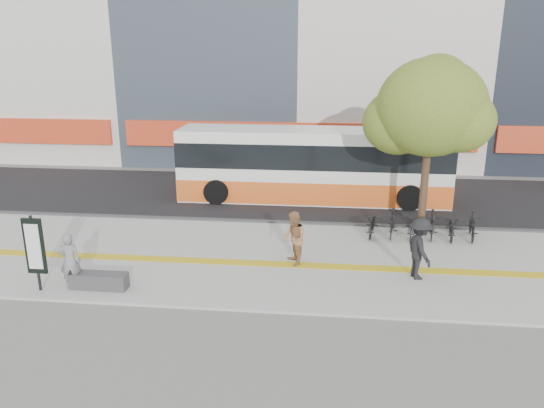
# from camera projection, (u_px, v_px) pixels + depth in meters

# --- Properties ---
(ground) EXTENTS (120.00, 120.00, 0.00)m
(ground) POSITION_uv_depth(u_px,v_px,m) (200.00, 277.00, 15.58)
(ground) COLOR slate
(ground) RESTS_ON ground
(sidewalk) EXTENTS (40.00, 7.00, 0.08)m
(sidewalk) POSITION_uv_depth(u_px,v_px,m) (211.00, 256.00, 16.99)
(sidewalk) COLOR gray
(sidewalk) RESTS_ON ground
(tactile_strip) EXTENTS (40.00, 0.45, 0.01)m
(tactile_strip) POSITION_uv_depth(u_px,v_px,m) (208.00, 261.00, 16.50)
(tactile_strip) COLOR gold
(tactile_strip) RESTS_ON sidewalk
(street) EXTENTS (40.00, 8.00, 0.06)m
(street) POSITION_uv_depth(u_px,v_px,m) (246.00, 194.00, 24.13)
(street) COLOR black
(street) RESTS_ON ground
(curb) EXTENTS (40.00, 0.25, 0.14)m
(curb) POSITION_uv_depth(u_px,v_px,m) (231.00, 221.00, 20.31)
(curb) COLOR #39393B
(curb) RESTS_ON ground
(bench) EXTENTS (1.60, 0.45, 0.45)m
(bench) POSITION_uv_depth(u_px,v_px,m) (99.00, 281.00, 14.61)
(bench) COLOR #39393B
(bench) RESTS_ON sidewalk
(signboard) EXTENTS (0.55, 0.10, 2.20)m
(signboard) POSITION_uv_depth(u_px,v_px,m) (35.00, 247.00, 14.18)
(signboard) COLOR black
(signboard) RESTS_ON sidewalk
(street_tree) EXTENTS (4.40, 3.80, 6.31)m
(street_tree) POSITION_uv_depth(u_px,v_px,m) (430.00, 109.00, 18.11)
(street_tree) COLOR #3C281B
(street_tree) RESTS_ON sidewalk
(bus) EXTENTS (11.73, 2.78, 3.12)m
(bus) POSITION_uv_depth(u_px,v_px,m) (313.00, 167.00, 22.90)
(bus) COLOR white
(bus) RESTS_ON street
(bicycle_row) EXTENTS (4.24, 1.71, 0.96)m
(bicycle_row) POSITION_uv_depth(u_px,v_px,m) (421.00, 225.00, 18.50)
(bicycle_row) COLOR black
(bicycle_row) RESTS_ON sidewalk
(seated_woman) EXTENTS (0.66, 0.51, 1.63)m
(seated_woman) POSITION_uv_depth(u_px,v_px,m) (70.00, 261.00, 14.47)
(seated_woman) COLOR black
(seated_woman) RESTS_ON sidewalk
(pedestrian_tan) EXTENTS (0.90, 1.00, 1.71)m
(pedestrian_tan) POSITION_uv_depth(u_px,v_px,m) (294.00, 238.00, 16.05)
(pedestrian_tan) COLOR #A17146
(pedestrian_tan) RESTS_ON sidewalk
(pedestrian_dark) EXTENTS (0.98, 1.33, 1.84)m
(pedestrian_dark) POSITION_uv_depth(u_px,v_px,m) (420.00, 249.00, 15.07)
(pedestrian_dark) COLOR black
(pedestrian_dark) RESTS_ON sidewalk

